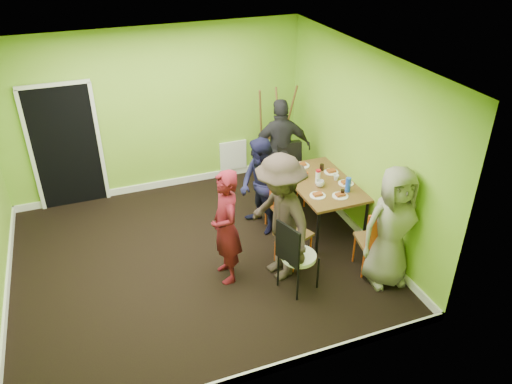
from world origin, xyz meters
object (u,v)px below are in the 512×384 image
at_px(dining_table, 322,185).
at_px(person_standing, 226,227).
at_px(orange_bottle, 307,175).
at_px(person_back_end, 281,150).
at_px(chair_back_end, 289,160).
at_px(easel, 275,135).
at_px(thermos, 318,177).
at_px(person_left_near, 280,218).
at_px(chair_bentwood, 295,253).
at_px(blue_bottle, 348,185).
at_px(chair_front_end, 376,238).
at_px(chair_left_near, 290,231).
at_px(person_left_far, 261,186).
at_px(person_front_end, 392,227).
at_px(chair_left_far, 276,199).

distance_m(dining_table, person_standing, 1.90).
height_order(dining_table, orange_bottle, orange_bottle).
bearing_deg(person_back_end, chair_back_end, 128.93).
distance_m(easel, person_back_end, 0.58).
height_order(dining_table, easel, easel).
relative_size(easel, thermos, 9.13).
bearing_deg(person_left_near, chair_bentwood, -1.63).
bearing_deg(chair_back_end, dining_table, 104.34).
height_order(thermos, blue_bottle, blue_bottle).
distance_m(chair_front_end, person_standing, 1.99).
xyz_separation_m(thermos, person_back_end, (-0.15, 1.05, 0.02)).
distance_m(chair_front_end, orange_bottle, 1.60).
bearing_deg(chair_back_end, chair_left_near, 71.58).
bearing_deg(person_left_far, easel, 136.48).
xyz_separation_m(blue_bottle, person_front_end, (-0.01, -1.14, -0.02)).
relative_size(chair_front_end, easel, 0.57).
bearing_deg(chair_front_end, chair_left_near, 160.85).
bearing_deg(person_standing, chair_left_far, 128.70).
height_order(dining_table, person_front_end, person_front_end).
bearing_deg(chair_left_far, chair_bentwood, -16.80).
bearing_deg(orange_bottle, thermos, -74.91).
height_order(chair_front_end, person_left_near, person_left_near).
relative_size(chair_bentwood, blue_bottle, 4.71).
bearing_deg(person_back_end, easel, -94.00).
xyz_separation_m(person_left_near, person_back_end, (0.84, 1.95, -0.03)).
relative_size(thermos, blue_bottle, 0.87).
relative_size(chair_left_far, person_left_far, 0.63).
distance_m(easel, orange_bottle, 1.38).
bearing_deg(person_standing, chair_back_end, 135.14).
relative_size(chair_front_end, thermos, 5.20).
height_order(chair_back_end, person_left_far, person_left_far).
height_order(chair_left_near, easel, easel).
xyz_separation_m(thermos, person_standing, (-1.67, -0.71, -0.05)).
distance_m(chair_back_end, person_standing, 2.27).
height_order(chair_bentwood, person_back_end, person_back_end).
relative_size(chair_front_end, chair_bentwood, 0.97).
relative_size(chair_back_end, chair_bentwood, 0.98).
xyz_separation_m(orange_bottle, person_front_end, (0.35, -1.76, 0.05)).
xyz_separation_m(chair_left_far, chair_back_end, (0.56, 0.77, 0.19)).
bearing_deg(thermos, chair_left_far, 168.38).
bearing_deg(chair_left_far, chair_left_near, -14.38).
bearing_deg(dining_table, blue_bottle, -60.66).
height_order(dining_table, person_left_far, person_left_far).
relative_size(chair_bentwood, thermos, 5.39).
relative_size(easel, person_left_near, 0.99).
bearing_deg(easel, person_back_end, -103.00).
xyz_separation_m(chair_bentwood, orange_bottle, (0.88, 1.50, 0.21)).
relative_size(chair_left_near, easel, 0.56).
distance_m(blue_bottle, person_front_end, 1.14).
distance_m(chair_front_end, person_back_end, 2.42).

